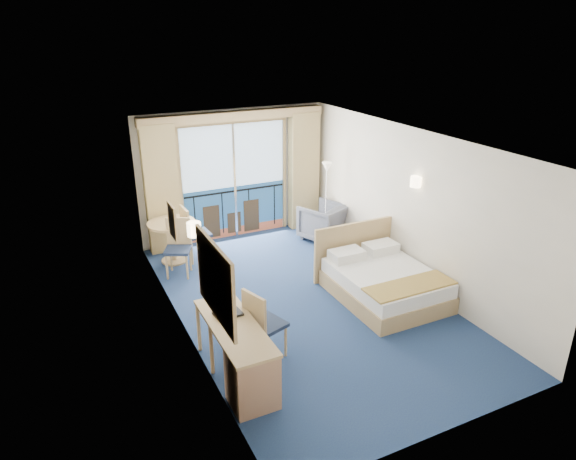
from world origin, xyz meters
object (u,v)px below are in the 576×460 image
object	(u,v)px
nightstand	(370,251)
round_table	(172,232)
bed	(383,281)
armchair	(324,222)
table_chair_b	(178,243)
desk_chair	(261,321)
table_chair_a	(192,230)
desk	(248,368)
floor_lamp	(327,182)

from	to	relation	value
nightstand	round_table	world-z (taller)	round_table
bed	armchair	distance (m)	2.62
round_table	table_chair_b	size ratio (longest dim) A/B	0.87
nightstand	round_table	xyz separation A→B (m)	(-3.34, 1.72, 0.36)
desk_chair	table_chair_b	bearing A→B (deg)	-12.20
table_chair_a	desk	bearing A→B (deg)	170.05
armchair	floor_lamp	world-z (taller)	floor_lamp
desk_chair	round_table	bearing A→B (deg)	-13.42
armchair	table_chair_b	world-z (taller)	table_chair_b
bed	table_chair_b	distance (m)	3.68
nightstand	desk	distance (m)	4.33
bed	desk	size ratio (longest dim) A/B	1.17
bed	table_chair_a	size ratio (longest dim) A/B	1.77
table_chair_a	table_chair_b	bearing A→B (deg)	135.58
desk	round_table	distance (m)	4.26
desk_chair	round_table	distance (m)	3.62
desk_chair	table_chair_b	size ratio (longest dim) A/B	1.01
bed	desk	xyz separation A→B (m)	(-2.95, -1.36, 0.14)
table_chair_b	armchair	bearing A→B (deg)	29.77
armchair	round_table	xyz separation A→B (m)	(-3.13, 0.29, 0.22)
armchair	desk_chair	bearing A→B (deg)	26.03
bed	round_table	xyz separation A→B (m)	(-2.79, 2.89, 0.33)
round_table	table_chair_a	bearing A→B (deg)	-16.77
desk_chair	table_chair_a	size ratio (longest dim) A/B	0.96
nightstand	table_chair_a	distance (m)	3.41
bed	round_table	distance (m)	4.03
nightstand	round_table	bearing A→B (deg)	152.80
desk_chair	armchair	bearing A→B (deg)	-58.71
armchair	bed	bearing A→B (deg)	59.14
floor_lamp	desk	world-z (taller)	floor_lamp
bed	round_table	size ratio (longest dim) A/B	2.15
nightstand	table_chair_a	size ratio (longest dim) A/B	0.45
desk	table_chair_b	xyz separation A→B (m)	(0.13, 3.72, 0.15)
bed	floor_lamp	xyz separation A→B (m)	(0.39, 2.60, 0.98)
desk	table_chair_b	world-z (taller)	table_chair_b
desk	table_chair_b	distance (m)	3.73
round_table	table_chair_b	distance (m)	0.54
desk	table_chair_b	bearing A→B (deg)	87.93
nightstand	desk	size ratio (longest dim) A/B	0.30
armchair	table_chair_a	bearing A→B (deg)	-27.21
armchair	round_table	bearing A→B (deg)	-28.73
armchair	floor_lamp	size ratio (longest dim) A/B	0.51
desk	round_table	world-z (taller)	round_table
floor_lamp	table_chair_a	world-z (taller)	floor_lamp
floor_lamp	table_chair_a	bearing A→B (deg)	176.31
nightstand	desk_chair	size ratio (longest dim) A/B	0.47
bed	floor_lamp	distance (m)	2.81
desk	table_chair_a	world-z (taller)	table_chair_a
armchair	table_chair_a	size ratio (longest dim) A/B	0.78
armchair	floor_lamp	bearing A→B (deg)	161.39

